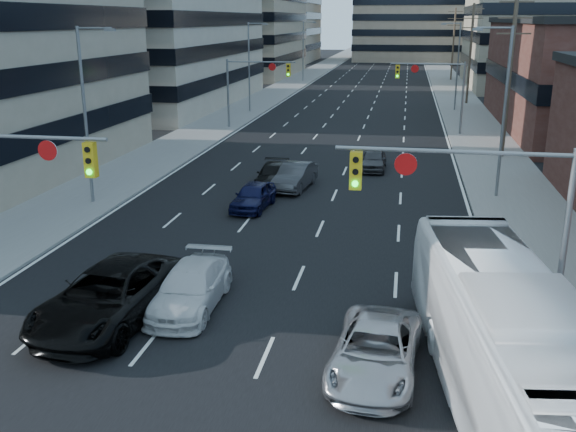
% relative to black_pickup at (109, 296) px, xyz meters
% --- Properties ---
extents(road_surface, '(18.00, 300.00, 0.02)m').
position_rel_black_pickup_xyz_m(road_surface, '(3.54, 122.65, -0.88)').
color(road_surface, black).
rests_on(road_surface, ground).
extents(sidewalk_left, '(5.00, 300.00, 0.15)m').
position_rel_black_pickup_xyz_m(sidewalk_left, '(-7.96, 122.65, -0.81)').
color(sidewalk_left, slate).
rests_on(sidewalk_left, ground).
extents(sidewalk_right, '(5.00, 300.00, 0.15)m').
position_rel_black_pickup_xyz_m(sidewalk_right, '(15.04, 122.65, -0.81)').
color(sidewalk_right, slate).
rests_on(sidewalk_right, ground).
extents(office_left_far, '(20.00, 30.00, 16.00)m').
position_rel_black_pickup_xyz_m(office_left_far, '(-20.46, 92.65, 7.11)').
color(office_left_far, gray).
rests_on(office_left_far, ground).
extents(office_right_far, '(22.00, 28.00, 14.00)m').
position_rel_black_pickup_xyz_m(office_right_far, '(28.54, 80.65, 6.11)').
color(office_right_far, gray).
rests_on(office_right_far, ground).
extents(bg_block_left, '(24.00, 24.00, 20.00)m').
position_rel_black_pickup_xyz_m(bg_block_left, '(-24.46, 132.65, 9.11)').
color(bg_block_left, '#ADA089').
rests_on(bg_block_left, ground).
extents(bg_block_right, '(22.00, 22.00, 12.00)m').
position_rel_black_pickup_xyz_m(bg_block_right, '(35.54, 122.65, 5.11)').
color(bg_block_right, gray).
rests_on(bg_block_right, ground).
extents(signal_near_right, '(6.59, 0.33, 6.00)m').
position_rel_black_pickup_xyz_m(signal_near_right, '(11.00, 0.65, 3.44)').
color(signal_near_right, slate).
rests_on(signal_near_right, ground).
extents(signal_far_left, '(6.09, 0.33, 6.00)m').
position_rel_black_pickup_xyz_m(signal_far_left, '(-4.14, 37.65, 3.41)').
color(signal_far_left, slate).
rests_on(signal_far_left, ground).
extents(signal_far_right, '(6.09, 0.33, 6.00)m').
position_rel_black_pickup_xyz_m(signal_far_right, '(11.23, 37.65, 3.41)').
color(signal_far_right, slate).
rests_on(signal_far_right, ground).
extents(utility_pole_block, '(2.20, 0.28, 11.00)m').
position_rel_black_pickup_xyz_m(utility_pole_block, '(15.74, 28.65, 4.89)').
color(utility_pole_block, '#4C3D2D').
rests_on(utility_pole_block, ground).
extents(utility_pole_midblock, '(2.20, 0.28, 11.00)m').
position_rel_black_pickup_xyz_m(utility_pole_midblock, '(15.74, 58.65, 4.89)').
color(utility_pole_midblock, '#4C3D2D').
rests_on(utility_pole_midblock, ground).
extents(utility_pole_distant, '(2.20, 0.28, 11.00)m').
position_rel_black_pickup_xyz_m(utility_pole_distant, '(15.74, 88.65, 4.89)').
color(utility_pole_distant, '#4C3D2D').
rests_on(utility_pole_distant, ground).
extents(streetlight_left_near, '(2.03, 0.22, 9.00)m').
position_rel_black_pickup_xyz_m(streetlight_left_near, '(-6.80, 12.65, 4.16)').
color(streetlight_left_near, slate).
rests_on(streetlight_left_near, ground).
extents(streetlight_left_mid, '(2.03, 0.22, 9.00)m').
position_rel_black_pickup_xyz_m(streetlight_left_mid, '(-6.80, 47.65, 4.16)').
color(streetlight_left_mid, slate).
rests_on(streetlight_left_mid, ground).
extents(streetlight_left_far, '(2.03, 0.22, 9.00)m').
position_rel_black_pickup_xyz_m(streetlight_left_far, '(-6.80, 82.65, 4.16)').
color(streetlight_left_far, slate).
rests_on(streetlight_left_far, ground).
extents(streetlight_right_near, '(2.03, 0.22, 9.00)m').
position_rel_black_pickup_xyz_m(streetlight_right_near, '(13.88, 17.65, 4.16)').
color(streetlight_right_near, slate).
rests_on(streetlight_right_near, ground).
extents(streetlight_right_far, '(2.03, 0.22, 9.00)m').
position_rel_black_pickup_xyz_m(streetlight_right_far, '(13.88, 52.65, 4.16)').
color(streetlight_right_far, slate).
rests_on(streetlight_right_far, ground).
extents(black_pickup, '(3.53, 6.64, 1.78)m').
position_rel_black_pickup_xyz_m(black_pickup, '(0.00, 0.00, 0.00)').
color(black_pickup, black).
rests_on(black_pickup, ground).
extents(white_van, '(2.06, 4.94, 1.43)m').
position_rel_black_pickup_xyz_m(white_van, '(2.17, 1.51, -0.18)').
color(white_van, silver).
rests_on(white_van, ground).
extents(silver_suv, '(2.63, 5.06, 1.36)m').
position_rel_black_pickup_xyz_m(silver_suv, '(8.50, -1.62, -0.21)').
color(silver_suv, '#A2A2A6').
rests_on(silver_suv, ground).
extents(transit_bus, '(4.51, 12.53, 3.41)m').
position_rel_black_pickup_xyz_m(transit_bus, '(11.73, -2.42, 0.82)').
color(transit_bus, white).
rests_on(transit_bus, ground).
extents(sedan_blue, '(1.92, 4.09, 1.35)m').
position_rel_black_pickup_xyz_m(sedan_blue, '(1.54, 13.33, -0.21)').
color(sedan_blue, black).
rests_on(sedan_blue, ground).
extents(sedan_grey_center, '(2.10, 4.60, 1.46)m').
position_rel_black_pickup_xyz_m(sedan_grey_center, '(2.94, 17.72, -0.16)').
color(sedan_grey_center, '#323234').
rests_on(sedan_grey_center, ground).
extents(sedan_black_far, '(2.05, 4.44, 1.26)m').
position_rel_black_pickup_xyz_m(sedan_black_far, '(1.54, 18.24, -0.26)').
color(sedan_black_far, black).
rests_on(sedan_black_far, ground).
extents(sedan_grey_right, '(1.60, 3.93, 1.34)m').
position_rel_black_pickup_xyz_m(sedan_grey_right, '(7.10, 23.36, -0.22)').
color(sedan_grey_right, '#353437').
rests_on(sedan_grey_right, ground).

